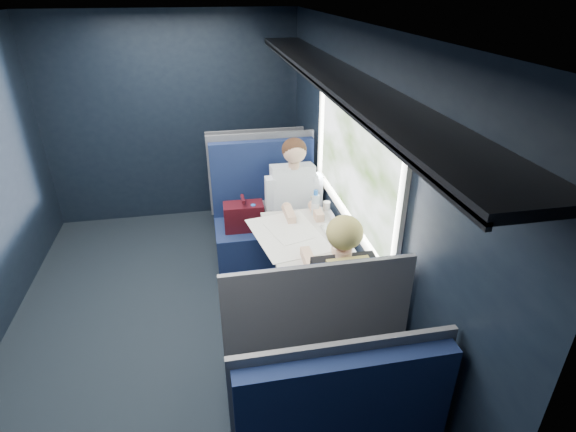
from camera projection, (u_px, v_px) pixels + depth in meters
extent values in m
cube|color=black|center=(181.00, 328.00, 3.71)|extent=(2.80, 4.20, 0.01)
cube|color=black|center=(359.00, 186.00, 3.41)|extent=(0.10, 4.20, 2.30)
cube|color=black|center=(173.00, 120.00, 5.04)|extent=(2.80, 0.10, 2.30)
cube|color=silver|center=(136.00, 17.00, 2.61)|extent=(2.80, 4.20, 0.10)
cube|color=beige|center=(355.00, 109.00, 3.12)|extent=(0.03, 1.84, 0.07)
cube|color=beige|center=(348.00, 217.00, 3.52)|extent=(0.03, 1.84, 0.07)
cube|color=beige|center=(400.00, 222.00, 2.55)|extent=(0.03, 0.07, 0.78)
cube|color=beige|center=(321.00, 131.00, 4.09)|extent=(0.03, 0.07, 0.78)
cube|color=black|center=(335.00, 75.00, 2.99)|extent=(0.36, 4.10, 0.04)
cube|color=black|center=(310.00, 79.00, 2.97)|extent=(0.02, 4.10, 0.03)
cube|color=red|center=(357.00, 88.00, 3.06)|extent=(0.01, 0.10, 0.12)
cylinder|color=#54565E|center=(286.00, 281.00, 3.69)|extent=(0.08, 0.08, 0.70)
cube|color=silver|center=(308.00, 240.00, 3.55)|extent=(0.62, 1.00, 0.04)
cube|color=#0D1639|center=(268.00, 245.00, 4.42)|extent=(1.00, 0.50, 0.45)
cube|color=#0D1639|center=(262.00, 177.00, 4.40)|extent=(1.00, 0.10, 0.75)
cube|color=#54565E|center=(262.00, 173.00, 4.44)|extent=(1.04, 0.03, 0.82)
cube|color=#54565E|center=(268.00, 219.00, 4.22)|extent=(0.06, 0.40, 0.20)
cube|color=#410D15|center=(244.00, 217.00, 4.20)|extent=(0.37, 0.20, 0.26)
cylinder|color=#410D15|center=(243.00, 199.00, 4.11)|extent=(0.04, 0.15, 0.03)
cylinder|color=silver|center=(254.00, 220.00, 4.19)|extent=(0.08, 0.08, 0.22)
cylinder|color=blue|center=(253.00, 207.00, 4.12)|extent=(0.04, 0.04, 0.05)
cube|color=#0D1639|center=(302.00, 363.00, 3.06)|extent=(1.00, 0.50, 0.45)
cube|color=#0D1639|center=(315.00, 324.00, 2.52)|extent=(1.00, 0.10, 0.75)
cube|color=#54565E|center=(318.00, 327.00, 2.46)|extent=(1.04, 0.03, 0.82)
cube|color=#54565E|center=(301.00, 321.00, 2.96)|extent=(0.06, 0.40, 0.20)
cube|color=#0D1639|center=(254.00, 198.00, 5.38)|extent=(1.00, 0.40, 0.45)
cube|color=#0D1639|center=(255.00, 162.00, 4.91)|extent=(1.00, 0.10, 0.66)
cube|color=#54565E|center=(256.00, 162.00, 4.85)|extent=(1.04, 0.03, 0.72)
cube|color=#0D1639|center=(344.00, 413.00, 2.06)|extent=(1.00, 0.10, 0.66)
cube|color=#54565E|center=(341.00, 400.00, 2.10)|extent=(1.04, 0.03, 0.72)
cube|color=black|center=(296.00, 223.00, 4.20)|extent=(0.36, 0.44, 0.16)
cube|color=black|center=(300.00, 262.00, 4.17)|extent=(0.32, 0.12, 0.45)
cube|color=silver|center=(293.00, 191.00, 4.22)|extent=(0.40, 0.29, 0.53)
cylinder|color=#D8A88C|center=(294.00, 165.00, 4.06)|extent=(0.10, 0.10, 0.06)
sphere|color=#D8A88C|center=(294.00, 151.00, 3.97)|extent=(0.21, 0.21, 0.21)
sphere|color=#382114|center=(294.00, 149.00, 3.98)|extent=(0.22, 0.22, 0.22)
cube|color=silver|center=(270.00, 195.00, 4.15)|extent=(0.09, 0.12, 0.34)
cube|color=silver|center=(317.00, 191.00, 4.22)|extent=(0.09, 0.12, 0.34)
cube|color=black|center=(334.00, 310.00, 3.08)|extent=(0.36, 0.44, 0.16)
cube|color=black|center=(325.00, 325.00, 3.40)|extent=(0.32, 0.12, 0.45)
cube|color=black|center=(343.00, 295.00, 2.83)|extent=(0.40, 0.29, 0.53)
cylinder|color=#D8A88C|center=(344.00, 254.00, 2.73)|extent=(0.10, 0.10, 0.06)
sphere|color=#D8A88C|center=(344.00, 233.00, 2.69)|extent=(0.21, 0.21, 0.21)
sphere|color=tan|center=(345.00, 232.00, 2.67)|extent=(0.22, 0.22, 0.22)
cube|color=black|center=(308.00, 295.00, 2.83)|extent=(0.09, 0.12, 0.34)
cube|color=black|center=(374.00, 287.00, 2.90)|extent=(0.09, 0.12, 0.34)
cube|color=tan|center=(347.00, 285.00, 2.72)|extent=(0.26, 0.07, 0.36)
cube|color=white|center=(288.00, 235.00, 3.57)|extent=(0.62, 0.80, 0.01)
cube|color=silver|center=(340.00, 233.00, 3.59)|extent=(0.26, 0.34, 0.02)
cube|color=silver|center=(355.00, 218.00, 3.55)|extent=(0.03, 0.32, 0.22)
cube|color=black|center=(354.00, 218.00, 3.55)|extent=(0.02, 0.28, 0.18)
cylinder|color=silver|center=(315.00, 205.00, 3.84)|extent=(0.07, 0.07, 0.19)
cylinder|color=blue|center=(316.00, 193.00, 3.79)|extent=(0.04, 0.04, 0.04)
cylinder|color=white|center=(327.00, 206.00, 3.95)|extent=(0.06, 0.06, 0.08)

